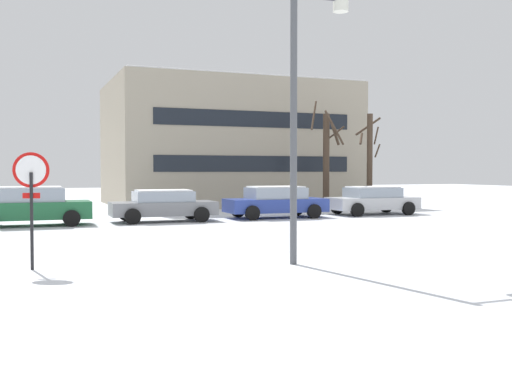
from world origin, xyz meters
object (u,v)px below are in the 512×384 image
(parked_car_blue, at_px, (276,202))
(parked_car_gray, at_px, (163,205))
(parked_car_green, at_px, (31,206))
(street_lamp, at_px, (303,100))
(parked_car_silver, at_px, (372,200))
(stop_sign, at_px, (31,188))

(parked_car_blue, bearing_deg, parked_car_gray, -178.61)
(parked_car_green, xyz_separation_m, parked_car_blue, (10.34, 0.14, -0.04))
(street_lamp, distance_m, parked_car_blue, 13.64)
(street_lamp, bearing_deg, parked_car_blue, 69.16)
(parked_car_gray, relative_size, parked_car_silver, 1.01)
(parked_car_blue, bearing_deg, street_lamp, -110.84)
(street_lamp, height_order, parked_car_blue, street_lamp)
(street_lamp, bearing_deg, parked_car_gray, 92.04)
(stop_sign, height_order, parked_car_green, stop_sign)
(parked_car_green, relative_size, parked_car_gray, 1.02)
(parked_car_green, bearing_deg, parked_car_blue, 0.78)
(street_lamp, height_order, parked_car_silver, street_lamp)
(parked_car_green, bearing_deg, parked_car_gray, 0.17)
(stop_sign, bearing_deg, parked_car_blue, 46.50)
(stop_sign, relative_size, street_lamp, 0.40)
(stop_sign, distance_m, parked_car_silver, 19.33)
(stop_sign, relative_size, parked_car_gray, 0.58)
(street_lamp, height_order, parked_car_green, street_lamp)
(parked_car_silver, bearing_deg, parked_car_green, -179.04)
(street_lamp, distance_m, parked_car_gray, 12.68)
(parked_car_gray, bearing_deg, street_lamp, -87.96)
(stop_sign, distance_m, parked_car_blue, 15.34)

